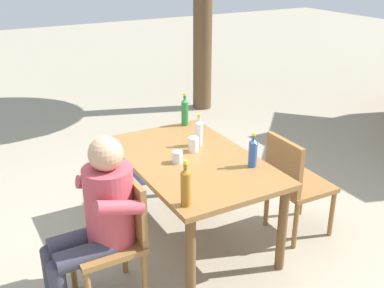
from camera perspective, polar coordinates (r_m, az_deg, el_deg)
name	(u,v)px	position (r m, az deg, el deg)	size (l,w,h in m)	color
ground_plane	(192,237)	(3.95, 0.00, -11.40)	(24.00, 24.00, 0.00)	gray
dining_table	(192,169)	(3.63, 0.00, -3.08)	(1.49, 0.92, 0.73)	olive
chair_near_right	(116,233)	(3.16, -9.27, -10.71)	(0.44, 0.44, 0.87)	olive
chair_far_right	(294,181)	(3.85, 12.43, -4.46)	(0.45, 0.45, 0.87)	olive
person_in_white_shirt	(99,215)	(3.05, -11.42, -8.58)	(0.47, 0.62, 1.18)	#B7424C
bottle_blue	(253,152)	(3.44, 7.49, -0.98)	(0.06, 0.06, 0.27)	#2D56A3
bottle_amber	(186,186)	(2.89, -0.80, -5.21)	(0.06, 0.06, 0.31)	#996019
bottle_clear	(199,132)	(3.78, 0.86, 1.48)	(0.06, 0.06, 0.27)	white
bottle_green	(185,111)	(4.22, -0.89, 4.05)	(0.06, 0.06, 0.31)	#287A38
cup_glass	(177,157)	(3.50, -1.80, -1.62)	(0.08, 0.08, 0.09)	silver
cup_white	(193,144)	(3.69, 0.18, -0.05)	(0.08, 0.08, 0.12)	white
backpack_by_near_side	(134,161)	(4.78, -7.18, -2.10)	(0.30, 0.21, 0.46)	#2D4784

